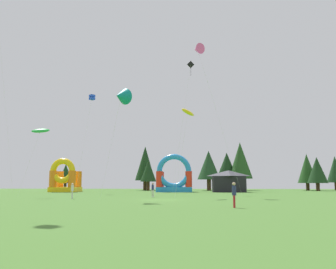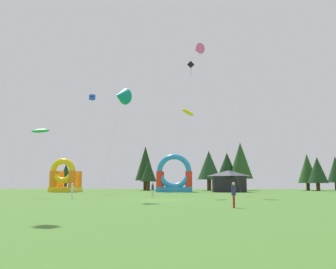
# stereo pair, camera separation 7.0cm
# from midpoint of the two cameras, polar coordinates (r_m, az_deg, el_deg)

# --- Properties ---
(ground_plane) EXTENTS (120.00, 120.00, 0.00)m
(ground_plane) POSITION_cam_midpoint_polar(r_m,az_deg,el_deg) (36.71, -1.12, -10.10)
(ground_plane) COLOR #47752D
(kite_blue_box) EXTENTS (3.86, 3.73, 16.22)m
(kite_blue_box) POSITION_cam_midpoint_polar(r_m,az_deg,el_deg) (63.00, -11.64, 5.63)
(kite_blue_box) COLOR blue
(kite_blue_box) RESTS_ON ground_plane
(kite_black_diamond) EXTENTS (3.61, 2.85, 21.04)m
(kite_black_diamond) POSITION_cam_midpoint_polar(r_m,az_deg,el_deg) (60.71, 3.55, 10.40)
(kite_black_diamond) COLOR black
(kite_black_diamond) RESTS_ON ground_plane
(kite_teal_delta) EXTENTS (3.25, 2.21, 11.07)m
(kite_teal_delta) POSITION_cam_midpoint_polar(r_m,az_deg,el_deg) (36.77, -7.26, 5.92)
(kite_teal_delta) COLOR #0C7F7A
(kite_teal_delta) RESTS_ON ground_plane
(kite_pink_delta) EXTENTS (7.18, 5.35, 20.78)m
(kite_pink_delta) POSITION_cam_midpoint_polar(r_m,az_deg,el_deg) (52.31, 4.64, 13.01)
(kite_pink_delta) COLOR #EA599E
(kite_pink_delta) RESTS_ON ground_plane
(kite_yellow_parafoil) EXTENTS (2.51, 3.31, 10.47)m
(kite_yellow_parafoil) POSITION_cam_midpoint_polar(r_m,az_deg,el_deg) (43.30, 3.14, 3.45)
(kite_yellow_parafoil) COLOR yellow
(kite_yellow_parafoil) RESTS_ON ground_plane
(kite_green_parafoil) EXTENTS (3.20, 1.68, 8.34)m
(kite_green_parafoil) POSITION_cam_midpoint_polar(r_m,az_deg,el_deg) (46.71, -19.10, 0.55)
(kite_green_parafoil) COLOR green
(kite_green_parafoil) RESTS_ON ground_plane
(person_far_side) EXTENTS (0.37, 0.37, 1.73)m
(person_far_side) POSITION_cam_midpoint_polar(r_m,az_deg,el_deg) (25.99, 10.21, -8.85)
(person_far_side) COLOR #B21E26
(person_far_side) RESTS_ON ground_plane
(person_left_edge) EXTENTS (0.33, 0.33, 1.65)m
(person_left_edge) POSITION_cam_midpoint_polar(r_m,az_deg,el_deg) (40.39, -14.57, -8.23)
(person_left_edge) COLOR silver
(person_left_edge) RESTS_ON ground_plane
(person_near_camera) EXTENTS (0.36, 0.36, 1.66)m
(person_near_camera) POSITION_cam_midpoint_polar(r_m,az_deg,el_deg) (43.76, -2.34, -8.36)
(person_near_camera) COLOR silver
(person_near_camera) RESTS_ON ground_plane
(inflatable_orange_dome) EXTENTS (4.73, 4.86, 5.97)m
(inflatable_orange_dome) POSITION_cam_midpoint_polar(r_m,az_deg,el_deg) (69.01, -15.66, -6.73)
(inflatable_orange_dome) COLOR yellow
(inflatable_orange_dome) RESTS_ON ground_plane
(inflatable_blue_arch) EXTENTS (6.34, 4.19, 6.69)m
(inflatable_blue_arch) POSITION_cam_midpoint_polar(r_m,az_deg,el_deg) (65.97, 1.02, -6.86)
(inflatable_blue_arch) COLOR #268CD8
(inflatable_blue_arch) RESTS_ON ground_plane
(festival_tent) EXTENTS (5.62, 4.49, 3.81)m
(festival_tent) POSITION_cam_midpoint_polar(r_m,az_deg,el_deg) (66.34, 9.41, -7.14)
(festival_tent) COLOR black
(festival_tent) RESTS_ON ground_plane
(tree_row_0) EXTENTS (3.20, 3.20, 5.74)m
(tree_row_0) POSITION_cam_midpoint_polar(r_m,az_deg,el_deg) (86.04, -15.52, -5.88)
(tree_row_0) COLOR #4C331E
(tree_row_0) RESTS_ON ground_plane
(tree_row_1) EXTENTS (4.31, 4.31, 9.49)m
(tree_row_1) POSITION_cam_midpoint_polar(r_m,az_deg,el_deg) (80.09, -3.50, -4.50)
(tree_row_1) COLOR #4C331E
(tree_row_1) RESTS_ON ground_plane
(tree_row_2) EXTENTS (3.36, 3.36, 6.43)m
(tree_row_2) POSITION_cam_midpoint_polar(r_m,az_deg,el_deg) (77.28, -3.00, -5.62)
(tree_row_2) COLOR #4C331E
(tree_row_2) RESTS_ON ground_plane
(tree_row_3) EXTENTS (4.80, 4.80, 8.32)m
(tree_row_3) POSITION_cam_midpoint_polar(r_m,az_deg,el_deg) (78.15, 6.38, -4.76)
(tree_row_3) COLOR #4C331E
(tree_row_3) RESTS_ON ground_plane
(tree_row_4) EXTENTS (4.82, 4.82, 8.17)m
(tree_row_4) POSITION_cam_midpoint_polar(r_m,az_deg,el_deg) (82.05, 9.16, -4.90)
(tree_row_4) COLOR #4C331E
(tree_row_4) RESTS_ON ground_plane
(tree_row_5) EXTENTS (5.10, 5.10, 10.31)m
(tree_row_5) POSITION_cam_midpoint_polar(r_m,az_deg,el_deg) (81.08, 11.19, -3.99)
(tree_row_5) COLOR #4C331E
(tree_row_5) RESTS_ON ground_plane
(tree_row_6) EXTENTS (3.99, 3.99, 7.70)m
(tree_row_6) POSITION_cam_midpoint_polar(r_m,az_deg,el_deg) (83.67, 20.78, -4.95)
(tree_row_6) COLOR #4C331E
(tree_row_6) RESTS_ON ground_plane
(tree_row_7) EXTENTS (4.06, 4.06, 6.80)m
(tree_row_7) POSITION_cam_midpoint_polar(r_m,az_deg,el_deg) (80.72, 22.15, -5.14)
(tree_row_7) COLOR #4C331E
(tree_row_7) RESTS_ON ground_plane
(tree_row_8) EXTENTS (3.58, 3.58, 7.28)m
(tree_row_8) POSITION_cam_midpoint_polar(r_m,az_deg,el_deg) (86.88, 24.54, -4.94)
(tree_row_8) COLOR #4C331E
(tree_row_8) RESTS_ON ground_plane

